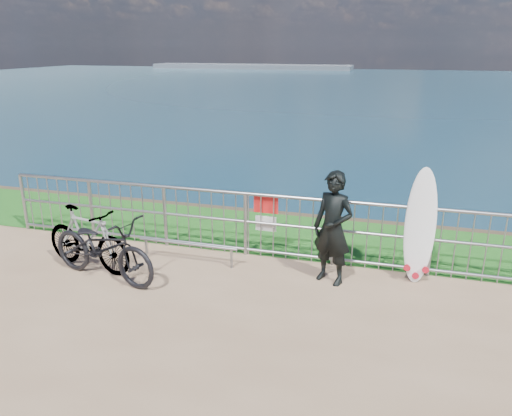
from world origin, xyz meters
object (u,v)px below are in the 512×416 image
(bicycle_near, at_px, (103,247))
(bicycle_far, at_px, (87,239))
(surfer, at_px, (333,228))
(surfboard, at_px, (420,230))

(bicycle_near, distance_m, bicycle_far, 0.50)
(surfer, height_order, surfboard, surfboard)
(surfboard, distance_m, bicycle_near, 4.82)
(surfer, bearing_deg, surfboard, 43.46)
(bicycle_far, bearing_deg, surfboard, -65.50)
(surfboard, xyz_separation_m, bicycle_far, (-5.06, -1.08, -0.29))
(surfer, distance_m, bicycle_far, 3.88)
(surfer, bearing_deg, bicycle_far, -147.31)
(surfboard, height_order, bicycle_near, surfboard)
(surfer, relative_size, bicycle_near, 0.87)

